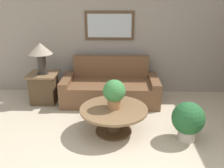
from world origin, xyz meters
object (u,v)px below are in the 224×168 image
Objects in this scene: couch_main at (110,88)px; potted_plant_on_table at (114,93)px; potted_plant_floor at (188,120)px; coffee_table at (114,115)px; table_lamp at (41,52)px; side_table at (44,87)px.

potted_plant_on_table reaches higher than couch_main.
potted_plant_floor is (1.24, -1.48, 0.07)m from couch_main.
table_lamp reaches higher than coffee_table.
coffee_table is at bearing -116.42° from potted_plant_on_table.
potted_plant_floor is (1.14, -0.20, 0.04)m from coffee_table.
coffee_table is at bearing 169.99° from potted_plant_floor.
couch_main is at bearing 94.51° from coffee_table.
potted_plant_on_table is (1.49, -1.17, 0.38)m from side_table.
table_lamp is 3.06m from potted_plant_floor.
coffee_table is 1.76× the size of side_table.
couch_main reaches higher than coffee_table.
potted_plant_on_table is at bearing 169.24° from potted_plant_floor.
table_lamp is (-1.49, 1.19, 0.77)m from coffee_table.
potted_plant_on_table is (0.11, -1.26, 0.41)m from couch_main.
side_table is 1.94m from potted_plant_on_table.
potted_plant_floor is at bearing -49.95° from couch_main.
couch_main is 1.60m from table_lamp.
potted_plant_on_table is at bearing -85.13° from couch_main.
couch_main is 3.19× the size of side_table.
side_table is at bearing -116.57° from table_lamp.
side_table is (-1.38, -0.09, 0.03)m from couch_main.
table_lamp is 1.33× the size of potted_plant_on_table.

